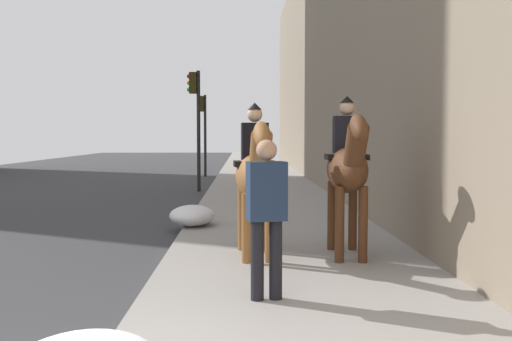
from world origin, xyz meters
TOP-DOWN VIEW (x-y plane):
  - mounted_horse_near at (4.57, -1.32)m, footprint 2.15×0.66m
  - mounted_horse_far at (4.55, -2.64)m, footprint 2.15×0.61m
  - pedestrian_greeting at (2.41, -1.39)m, footprint 0.33×0.44m
  - traffic_light_near_curb at (15.59, 0.43)m, footprint 0.20×0.44m
  - traffic_light_far_curb at (22.66, 0.68)m, footprint 0.20×0.44m
  - snow_pile_far at (7.51, -0.15)m, footprint 1.13×0.87m

SIDE VIEW (x-z plane):
  - snow_pile_far at x=7.51m, z-range 0.12..0.51m
  - pedestrian_greeting at x=2.41m, z-range 0.25..1.95m
  - mounted_horse_near at x=4.57m, z-range 0.22..2.43m
  - mounted_horse_far at x=4.55m, z-range 0.26..2.57m
  - traffic_light_far_curb at x=22.66m, z-range 0.64..4.35m
  - traffic_light_near_curb at x=15.59m, z-range 0.67..4.68m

